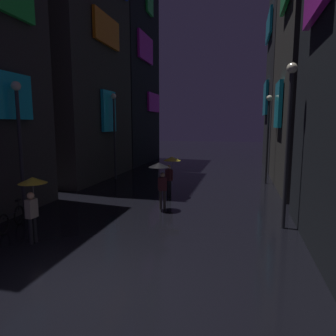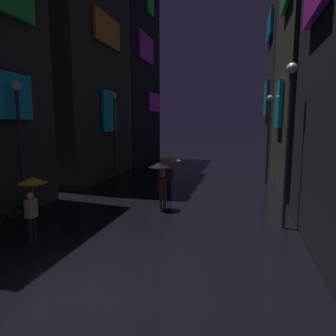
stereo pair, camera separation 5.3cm
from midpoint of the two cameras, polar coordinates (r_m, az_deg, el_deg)
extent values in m
plane|color=black|center=(7.73, -15.80, -21.27)|extent=(120.00, 120.00, 0.00)
cube|color=#19D8F2|center=(13.28, -28.41, 12.05)|extent=(0.20, 2.56, 1.79)
cube|color=#33302D|center=(23.19, -16.84, 25.76)|extent=(4.00, 8.78, 21.68)
cube|color=#19D8F2|center=(20.89, -11.30, 10.55)|extent=(0.20, 1.89, 2.72)
cube|color=orange|center=(21.79, -11.64, 24.31)|extent=(0.20, 3.60, 1.87)
cube|color=black|center=(30.71, -7.85, 19.96)|extent=(4.00, 8.43, 19.97)
cube|color=#F226D8|center=(30.94, -2.80, 12.33)|extent=(0.20, 3.57, 1.82)
cube|color=#F226D8|center=(29.35, -4.33, 21.83)|extent=(0.20, 3.92, 2.34)
cube|color=#26E54C|center=(31.94, -3.57, 29.30)|extent=(0.20, 1.80, 2.47)
cube|color=#19D8F2|center=(18.23, 20.18, 11.20)|extent=(0.20, 2.10, 2.53)
cube|color=black|center=(28.29, 23.00, 18.05)|extent=(4.00, 7.49, 17.69)
cube|color=#19D8F2|center=(28.63, 18.02, 12.44)|extent=(0.20, 3.22, 2.88)
cube|color=#19D8F2|center=(29.62, 18.61, 24.16)|extent=(0.20, 4.40, 1.99)
cylinder|color=black|center=(15.81, -0.17, -3.88)|extent=(0.12, 0.12, 0.85)
cylinder|color=black|center=(15.69, 0.31, -3.98)|extent=(0.12, 0.12, 0.85)
cube|color=#4C1E23|center=(15.61, 0.07, -1.33)|extent=(0.40, 0.36, 0.60)
sphere|color=beige|center=(15.55, 0.07, 0.16)|extent=(0.22, 0.22, 0.22)
cylinder|color=#4C1E23|center=(15.52, 0.68, -1.20)|extent=(0.09, 0.09, 0.50)
cylinder|color=slate|center=(15.47, 0.69, 0.02)|extent=(0.02, 0.02, 0.77)
cone|color=yellow|center=(15.40, 0.69, 1.80)|extent=(0.90, 0.90, 0.20)
cylinder|color=#38332D|center=(13.47, -0.78, -6.06)|extent=(0.12, 0.12, 0.85)
cylinder|color=#38332D|center=(13.43, -1.53, -6.11)|extent=(0.12, 0.12, 0.85)
cube|color=#4C1E23|center=(13.29, -1.16, -3.06)|extent=(0.40, 0.36, 0.60)
sphere|color=tan|center=(13.21, -1.17, -1.31)|extent=(0.22, 0.22, 0.22)
cylinder|color=#4C1E23|center=(13.19, -1.87, -2.93)|extent=(0.09, 0.09, 0.50)
cylinder|color=slate|center=(13.13, -1.88, -1.49)|extent=(0.02, 0.02, 0.77)
cone|color=black|center=(13.05, -1.89, 0.61)|extent=(0.90, 0.90, 0.20)
cylinder|color=black|center=(10.60, -24.79, -10.90)|extent=(0.12, 0.12, 0.85)
cylinder|color=black|center=(10.72, -24.12, -10.64)|extent=(0.12, 0.12, 0.85)
cube|color=gray|center=(10.45, -24.70, -7.01)|extent=(0.25, 0.36, 0.60)
sphere|color=tan|center=(10.36, -24.84, -4.82)|extent=(0.22, 0.22, 0.22)
cylinder|color=gray|center=(10.60, -24.25, -6.49)|extent=(0.09, 0.09, 0.50)
cylinder|color=slate|center=(10.52, -24.36, -4.73)|extent=(0.02, 0.02, 0.77)
cone|color=yellow|center=(10.43, -24.52, -2.13)|extent=(0.90, 0.90, 0.20)
torus|color=black|center=(11.95, -28.99, -9.36)|extent=(0.23, 0.71, 0.72)
torus|color=black|center=(12.87, -26.61, -7.96)|extent=(0.23, 0.71, 0.72)
cylinder|color=black|center=(12.36, -27.81, -7.84)|extent=(0.29, 0.98, 0.05)
cylinder|color=black|center=(12.78, -26.72, -6.45)|extent=(0.04, 0.04, 0.40)
cube|color=black|center=(12.73, -26.78, -5.49)|extent=(0.17, 0.26, 0.06)
cylinder|color=black|center=(11.80, -29.18, -6.81)|extent=(0.14, 0.44, 0.03)
cylinder|color=#2D2D33|center=(11.39, 21.61, 2.54)|extent=(0.14, 0.14, 5.48)
sphere|color=#F9EFCC|center=(11.50, 22.43, 17.18)|extent=(0.36, 0.36, 0.36)
cylinder|color=#2D2D33|center=(13.14, -26.30, 1.99)|extent=(0.14, 0.14, 5.04)
sphere|color=#F9EFCC|center=(13.16, -27.08, 13.75)|extent=(0.36, 0.36, 0.36)
cylinder|color=#2D2D33|center=(19.90, 18.32, 4.52)|extent=(0.14, 0.14, 5.18)
sphere|color=#F9EFCC|center=(19.93, 18.70, 12.49)|extent=(0.36, 0.36, 0.36)
cylinder|color=#2D2D33|center=(20.81, -10.20, 5.33)|extent=(0.14, 0.14, 5.45)
sphere|color=#F9EFCC|center=(20.86, -10.41, 13.31)|extent=(0.36, 0.36, 0.36)
camera|label=1|loc=(0.03, -90.10, -0.02)|focal=32.00mm
camera|label=2|loc=(0.03, 89.90, 0.02)|focal=32.00mm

